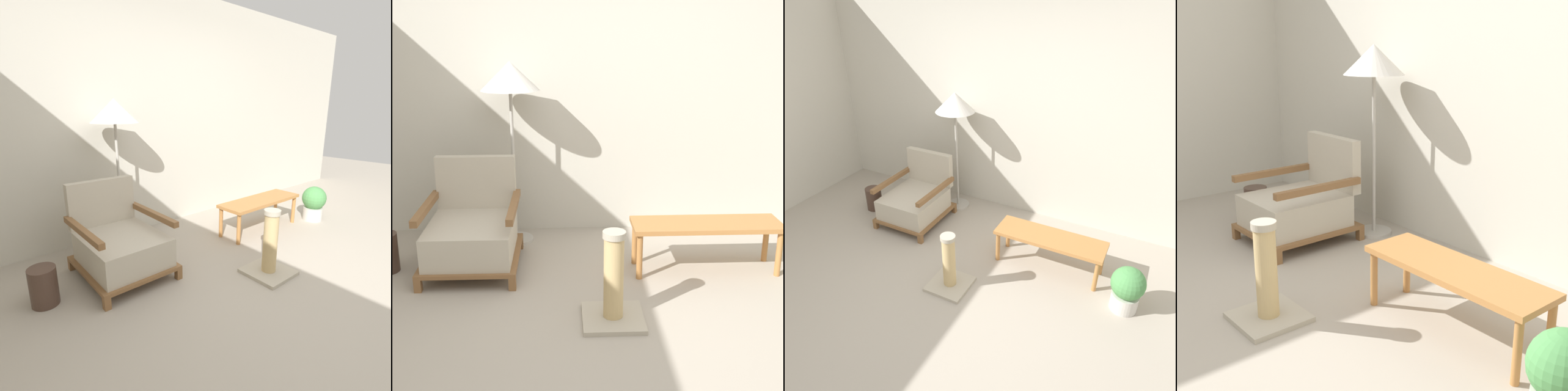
{
  "view_description": "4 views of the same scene",
  "coord_description": "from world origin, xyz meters",
  "views": [
    {
      "loc": [
        -1.99,
        -0.98,
        1.41
      ],
      "look_at": [
        -0.06,
        1.32,
        0.55
      ],
      "focal_mm": 28.0,
      "sensor_mm": 36.0,
      "label": 1
    },
    {
      "loc": [
        -0.25,
        -2.55,
        1.75
      ],
      "look_at": [
        -0.06,
        1.32,
        0.55
      ],
      "focal_mm": 50.0,
      "sensor_mm": 36.0,
      "label": 2
    },
    {
      "loc": [
        1.61,
        -1.92,
        2.6
      ],
      "look_at": [
        -0.06,
        1.32,
        0.55
      ],
      "focal_mm": 35.0,
      "sensor_mm": 36.0,
      "label": 3
    },
    {
      "loc": [
        2.57,
        -0.87,
        1.56
      ],
      "look_at": [
        -0.06,
        1.32,
        0.55
      ],
      "focal_mm": 50.0,
      "sensor_mm": 36.0,
      "label": 4
    }
  ],
  "objects": [
    {
      "name": "floor_lamp",
      "position": [
        -0.65,
        1.83,
        1.32
      ],
      "size": [
        0.47,
        0.47,
        1.5
      ],
      "color": "#B7B2A8",
      "rests_on": "ground_plane"
    },
    {
      "name": "vase",
      "position": [
        -1.58,
        1.26,
        0.15
      ],
      "size": [
        0.2,
        0.2,
        0.29
      ],
      "primitive_type": "cylinder",
      "color": "#473328",
      "rests_on": "ground_plane"
    },
    {
      "name": "wall_back",
      "position": [
        0.0,
        2.14,
        1.35
      ],
      "size": [
        8.0,
        0.06,
        2.7
      ],
      "color": "beige",
      "rests_on": "ground_plane"
    },
    {
      "name": "ground_plane",
      "position": [
        0.0,
        0.0,
        0.0
      ],
      "size": [
        14.0,
        14.0,
        0.0
      ],
      "primitive_type": "plane",
      "color": "#A89E8E"
    },
    {
      "name": "coffee_table",
      "position": [
        0.81,
        1.17,
        0.33
      ],
      "size": [
        1.1,
        0.35,
        0.38
      ],
      "color": "#B2753D",
      "rests_on": "ground_plane"
    },
    {
      "name": "potted_plant",
      "position": [
        1.61,
        0.93,
        0.24
      ],
      "size": [
        0.3,
        0.3,
        0.45
      ],
      "color": "beige",
      "rests_on": "ground_plane"
    },
    {
      "name": "armchair",
      "position": [
        -0.93,
        1.31,
        0.28
      ],
      "size": [
        0.7,
        0.8,
        0.79
      ],
      "color": "brown",
      "rests_on": "ground_plane"
    },
    {
      "name": "scratching_post",
      "position": [
        0.05,
        0.46,
        0.21
      ],
      "size": [
        0.38,
        0.38,
        0.59
      ],
      "color": "#B2A893",
      "rests_on": "ground_plane"
    }
  ]
}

